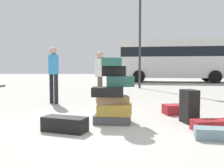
{
  "coord_description": "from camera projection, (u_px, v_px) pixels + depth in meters",
  "views": [
    {
      "loc": [
        0.02,
        -4.09,
        1.06
      ],
      "look_at": [
        0.13,
        1.11,
        0.72
      ],
      "focal_mm": 39.02,
      "sensor_mm": 36.0,
      "label": 1
    }
  ],
  "objects": [
    {
      "name": "suitcase_slate_white_trunk",
      "position": [
        213.0,
        134.0,
        3.63
      ],
      "size": [
        0.58,
        0.39,
        0.17
      ],
      "primitive_type": "cube",
      "rotation": [
        0.0,
        0.0,
        -0.22
      ],
      "color": "gray",
      "rests_on": "ground"
    },
    {
      "name": "suitcase_black_left_side",
      "position": [
        189.0,
        106.0,
        4.71
      ],
      "size": [
        0.3,
        0.41,
        0.65
      ],
      "primitive_type": "cube",
      "rotation": [
        0.0,
        0.0,
        0.18
      ],
      "color": "black",
      "rests_on": "ground"
    },
    {
      "name": "suitcase_maroon_foreground_near",
      "position": [
        213.0,
        125.0,
        4.15
      ],
      "size": [
        0.76,
        0.38,
        0.18
      ],
      "primitive_type": "cube",
      "rotation": [
        0.0,
        0.0,
        0.12
      ],
      "color": "maroon",
      "rests_on": "ground"
    },
    {
      "name": "ground_plane",
      "position": [
        106.0,
        130.0,
        4.15
      ],
      "size": [
        80.0,
        80.0,
        0.0
      ],
      "primitive_type": "plane",
      "color": "#ADA89E"
    },
    {
      "name": "suitcase_black_foreground_far",
      "position": [
        65.0,
        124.0,
        4.08
      ],
      "size": [
        0.82,
        0.57,
        0.25
      ],
      "primitive_type": "cube",
      "rotation": [
        0.0,
        0.0,
        -0.38
      ],
      "color": "black",
      "rests_on": "ground"
    },
    {
      "name": "suitcase_maroon_behind_tower",
      "position": [
        178.0,
        109.0,
        5.61
      ],
      "size": [
        0.7,
        0.47,
        0.22
      ],
      "primitive_type": "cube",
      "rotation": [
        0.0,
        0.0,
        0.13
      ],
      "color": "maroon",
      "rests_on": "ground"
    },
    {
      "name": "person_bearded_onlooker",
      "position": [
        54.0,
        70.0,
        7.23
      ],
      "size": [
        0.3,
        0.3,
        1.68
      ],
      "rotation": [
        0.0,
        0.0,
        -0.7
      ],
      "color": "black",
      "rests_on": "ground"
    },
    {
      "name": "person_passerby_in_red",
      "position": [
        101.0,
        68.0,
        10.36
      ],
      "size": [
        0.3,
        0.34,
        1.77
      ],
      "rotation": [
        0.0,
        0.0,
        -1.7
      ],
      "color": "black",
      "rests_on": "ground"
    },
    {
      "name": "lamp_post",
      "position": [
        140.0,
        13.0,
        12.65
      ],
      "size": [
        0.36,
        0.36,
        5.96
      ],
      "color": "#333338",
      "rests_on": "ground"
    },
    {
      "name": "person_tourist_with_camera",
      "position": [
        99.0,
        71.0,
        8.31
      ],
      "size": [
        0.3,
        0.34,
        1.6
      ],
      "rotation": [
        0.0,
        0.0,
        -1.48
      ],
      "color": "brown",
      "rests_on": "ground"
    },
    {
      "name": "parked_bus",
      "position": [
        175.0,
        58.0,
        18.45
      ],
      "size": [
        8.43,
        3.86,
        3.15
      ],
      "rotation": [
        0.0,
        0.0,
        -0.17
      ],
      "color": "silver",
      "rests_on": "ground"
    },
    {
      "name": "suitcase_tower",
      "position": [
        113.0,
        96.0,
        4.69
      ],
      "size": [
        0.82,
        0.64,
        1.25
      ],
      "color": "#4C4C51",
      "rests_on": "ground"
    }
  ]
}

